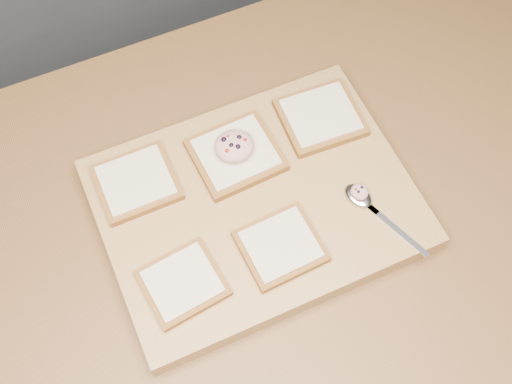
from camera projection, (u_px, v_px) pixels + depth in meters
ground at (288, 336)px, 1.83m from camera, size 4.00×4.00×0.00m
island_counter at (297, 282)px, 1.42m from camera, size 2.00×0.80×0.90m
cutting_board at (256, 205)px, 0.99m from camera, size 0.47×0.36×0.04m
bread_far_left at (136, 182)px, 0.98m from camera, size 0.12×0.11×0.02m
bread_far_center at (236, 155)px, 1.00m from camera, size 0.13×0.12×0.02m
bread_far_right at (320, 117)px, 1.04m from camera, size 0.13×0.12×0.02m
bread_near_left at (183, 283)px, 0.91m from camera, size 0.12×0.11×0.02m
bread_near_center at (281, 246)px, 0.93m from camera, size 0.12×0.11×0.02m
tuna_salad_dollop at (234, 146)px, 0.98m from camera, size 0.06×0.06×0.03m
spoon at (364, 201)px, 0.97m from camera, size 0.07×0.16×0.01m
spoon_salad at (359, 192)px, 0.96m from camera, size 0.03×0.03×0.02m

